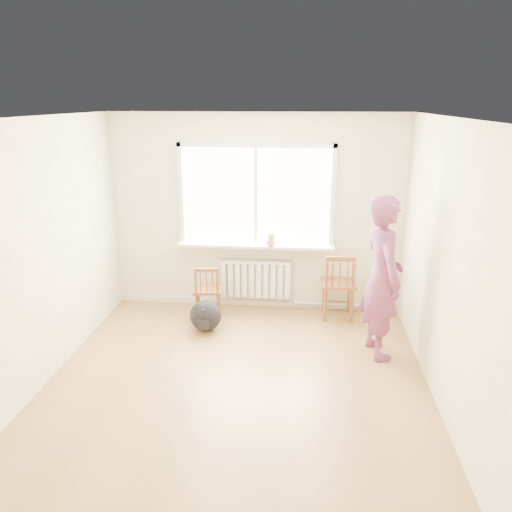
% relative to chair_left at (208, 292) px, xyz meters
% --- Properties ---
extents(floor, '(4.50, 4.50, 0.00)m').
position_rel_chair_left_xyz_m(floor, '(0.61, -1.74, -0.38)').
color(floor, olive).
rests_on(floor, ground).
extents(ceiling, '(4.50, 4.50, 0.00)m').
position_rel_chair_left_xyz_m(ceiling, '(0.61, -1.74, 2.32)').
color(ceiling, white).
rests_on(ceiling, back_wall).
extents(back_wall, '(4.00, 0.01, 2.70)m').
position_rel_chair_left_xyz_m(back_wall, '(0.61, 0.51, 0.97)').
color(back_wall, beige).
rests_on(back_wall, ground).
extents(window, '(2.12, 0.05, 1.42)m').
position_rel_chair_left_xyz_m(window, '(0.61, 0.49, 1.28)').
color(window, white).
rests_on(window, back_wall).
extents(windowsill, '(2.15, 0.22, 0.04)m').
position_rel_chair_left_xyz_m(windowsill, '(0.61, 0.40, 0.55)').
color(windowsill, white).
rests_on(windowsill, back_wall).
extents(radiator, '(1.00, 0.12, 0.55)m').
position_rel_chair_left_xyz_m(radiator, '(0.61, 0.42, 0.06)').
color(radiator, white).
rests_on(radiator, back_wall).
extents(heating_pipe, '(1.40, 0.04, 0.04)m').
position_rel_chair_left_xyz_m(heating_pipe, '(1.86, 0.45, -0.30)').
color(heating_pipe, silver).
rests_on(heating_pipe, back_wall).
extents(baseboard, '(4.00, 0.03, 0.08)m').
position_rel_chair_left_xyz_m(baseboard, '(0.61, 0.50, -0.34)').
color(baseboard, beige).
rests_on(baseboard, ground).
extents(chair_left, '(0.41, 0.40, 0.75)m').
position_rel_chair_left_xyz_m(chair_left, '(0.00, 0.00, 0.00)').
color(chair_left, brown).
rests_on(chair_left, floor).
extents(chair_right, '(0.47, 0.45, 0.92)m').
position_rel_chair_left_xyz_m(chair_right, '(1.75, 0.16, 0.09)').
color(chair_right, brown).
rests_on(chair_right, floor).
extents(person, '(0.59, 0.77, 1.88)m').
position_rel_chair_left_xyz_m(person, '(2.16, -0.77, 0.56)').
color(person, '#B53C3F').
rests_on(person, floor).
extents(cat, '(0.18, 0.37, 0.25)m').
position_rel_chair_left_xyz_m(cat, '(0.83, 0.32, 0.67)').
color(cat, beige).
rests_on(cat, windowsill).
extents(backpack, '(0.44, 0.35, 0.40)m').
position_rel_chair_left_xyz_m(backpack, '(0.04, -0.38, -0.18)').
color(backpack, black).
rests_on(backpack, floor).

